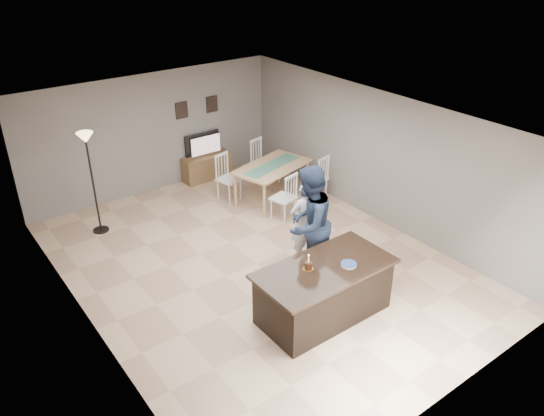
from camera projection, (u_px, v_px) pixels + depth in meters
floor at (257, 263)px, 9.67m from camera, size 8.00×8.00×0.00m
room_shell at (255, 180)px, 8.88m from camera, size 8.00×8.00×8.00m
kitchen_island at (324, 291)px, 8.18m from camera, size 2.15×1.10×0.90m
tv_console at (207, 167)px, 12.83m from camera, size 1.20×0.40×0.60m
television at (204, 144)px, 12.62m from camera, size 0.91×0.12×0.53m
tv_screen_glow at (206, 145)px, 12.56m from camera, size 0.78×0.00×0.78m
picture_frames at (197, 107)px, 12.28m from camera, size 1.10×0.02×0.38m
doorway at (155, 352)px, 5.87m from camera, size 0.00×2.10×2.65m
woman at (305, 223)px, 9.37m from camera, size 0.67×0.54×1.59m
man at (308, 224)px, 8.86m from camera, size 1.21×1.08×2.06m
birthday_cake at (308, 265)px, 7.90m from camera, size 0.16×0.16×0.25m
plate_stack at (349, 264)px, 8.00m from camera, size 0.24×0.24×0.04m
dining_table at (272, 171)px, 11.68m from camera, size 2.10×2.31×1.06m
floor_lamp at (88, 156)px, 9.97m from camera, size 0.31×0.31×2.09m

